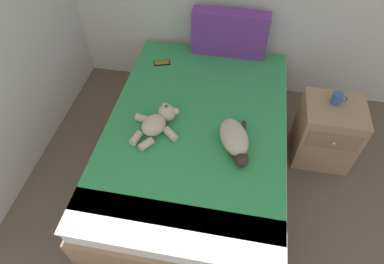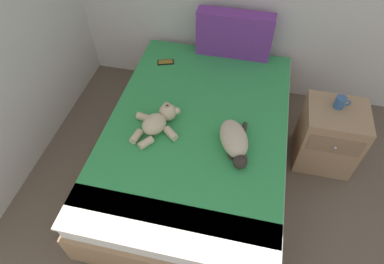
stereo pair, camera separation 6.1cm
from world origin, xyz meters
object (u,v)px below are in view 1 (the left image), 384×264
Objects in this scene: cat at (235,139)px; cell_phone at (162,63)px; patterned_cushion at (230,34)px; teddy_bear at (158,122)px; nightstand at (326,132)px; mug at (337,98)px; bed at (196,144)px.

cell_phone is (-0.75, 0.85, -0.07)m from cat.
patterned_cushion is 1.52× the size of teddy_bear.
teddy_bear is 1.43m from nightstand.
cell_phone is at bearing 165.59° from nightstand.
cat is at bearing -48.68° from cell_phone.
nightstand is at bearing -74.70° from mug.
bed is at bearing -56.93° from cell_phone.
cat is at bearing -7.00° from teddy_bear.
mug is (-0.01, 0.05, 0.34)m from nightstand.
cat is at bearing -145.22° from mug.
patterned_cushion is 1.09m from mug.
bed is 1.06m from patterned_cushion.
cell_phone is at bearing 123.07° from bed.
patterned_cushion is 4.17× the size of cell_phone.
mug is at bearing -33.29° from patterned_cushion.
patterned_cushion reaches higher than cat.
bed is 17.32× the size of mug.
nightstand is (0.92, -0.65, -0.43)m from patterned_cushion.
patterned_cushion is at bearing 98.57° from cat.
cell_phone is (-0.16, 0.78, -0.06)m from teddy_bear.
mug is at bearing -12.66° from cell_phone.
nightstand reaches higher than cell_phone.
cell_phone is 1.53m from mug.
cat is at bearing -29.39° from bed.
bed is at bearing -164.66° from nightstand.
patterned_cushion is 1.16× the size of nightstand.
mug is (1.05, 0.34, 0.38)m from bed.
patterned_cushion reaches higher than cell_phone.
teddy_bear is 3.74× the size of mug.
cat is 0.93m from nightstand.
cell_phone is 1.57m from nightstand.
bed is 3.56× the size of nightstand.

